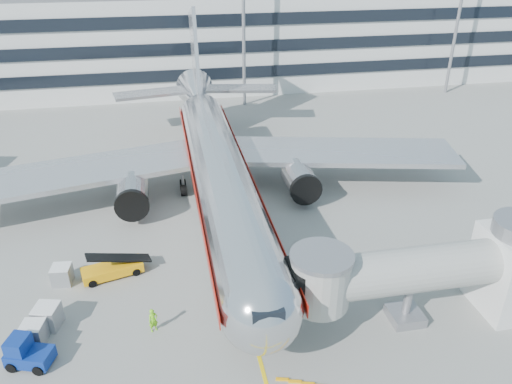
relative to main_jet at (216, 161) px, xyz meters
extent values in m
plane|color=gray|center=(0.00, -11.72, -4.23)|extent=(180.00, 180.00, 0.00)
cube|color=yellow|center=(0.00, -1.72, -4.23)|extent=(0.25, 70.00, 0.01)
cylinder|color=silver|center=(0.00, -3.72, -0.03)|extent=(5.00, 36.00, 5.00)
sphere|color=silver|center=(0.00, -21.72, -0.03)|extent=(5.00, 5.00, 5.00)
cone|color=silver|center=(0.00, 19.28, 0.57)|extent=(5.00, 10.00, 5.00)
cube|color=black|center=(0.00, -23.22, 1.09)|extent=(1.80, 1.20, 0.90)
cube|color=#B7B7BC|center=(13.00, 1.78, -0.83)|extent=(24.95, 12.07, 0.50)
cube|color=#B7B7BC|center=(-13.00, 1.78, -0.83)|extent=(24.95, 12.07, 0.50)
cylinder|color=#99999E|center=(8.00, -1.72, -2.03)|extent=(3.00, 4.20, 3.00)
cylinder|color=#99999E|center=(-8.00, -1.72, -2.03)|extent=(3.00, 4.20, 3.00)
cylinder|color=black|center=(8.00, -3.72, -2.03)|extent=(3.10, 0.50, 3.10)
cylinder|color=black|center=(-8.00, -3.72, -2.03)|extent=(3.10, 0.50, 3.10)
cube|color=#B7B7BC|center=(0.00, 19.78, 4.97)|extent=(0.45, 9.39, 13.72)
cube|color=#B7B7BC|center=(5.50, 20.28, 1.17)|extent=(10.41, 4.94, 0.35)
cube|color=#B7B7BC|center=(-5.50, 20.28, 1.17)|extent=(10.41, 4.94, 0.35)
cylinder|color=gray|center=(0.00, -19.72, -3.33)|extent=(0.24, 0.24, 1.80)
cylinder|color=black|center=(0.00, -19.72, -3.78)|extent=(0.35, 0.90, 0.90)
cylinder|color=gray|center=(3.20, 2.28, -3.23)|extent=(0.30, 0.30, 2.00)
cylinder|color=gray|center=(-3.20, 2.28, -3.23)|extent=(0.30, 0.30, 2.00)
cube|color=#9F150B|center=(2.52, -3.72, 0.27)|extent=(0.06, 38.00, 0.90)
cube|color=#9F150B|center=(-2.52, -3.72, 0.27)|extent=(0.06, 38.00, 0.90)
cube|color=silver|center=(18.00, -19.72, -1.23)|extent=(4.00, 4.50, 6.00)
cylinder|color=#A8A8A3|center=(10.50, -19.72, -0.03)|extent=(13.00, 3.00, 3.00)
cylinder|color=#A8A8A3|center=(4.20, -19.72, -0.03)|extent=(3.80, 3.80, 3.40)
cylinder|color=gray|center=(4.20, -19.72, 1.87)|extent=(4.00, 4.00, 0.30)
cube|color=black|center=(2.90, -19.72, -0.03)|extent=(1.40, 2.60, 2.60)
cylinder|color=gray|center=(10.50, -19.72, -2.63)|extent=(0.56, 0.56, 3.20)
cube|color=gray|center=(10.50, -19.72, -3.88)|extent=(2.20, 2.20, 0.70)
cylinder|color=black|center=(9.60, -19.72, -3.88)|extent=(0.35, 0.70, 0.70)
cylinder|color=black|center=(11.40, -19.72, -3.88)|extent=(0.35, 0.70, 0.70)
cube|color=silver|center=(0.00, 46.28, 3.27)|extent=(150.00, 24.00, 15.00)
cube|color=black|center=(0.00, 34.18, -0.23)|extent=(150.00, 0.30, 1.80)
cube|color=black|center=(0.00, 34.18, 3.77)|extent=(150.00, 0.30, 1.80)
cube|color=black|center=(0.00, 34.18, 7.77)|extent=(150.00, 0.30, 1.80)
cylinder|color=gray|center=(8.00, 30.28, 8.27)|extent=(0.50, 0.50, 25.00)
cylinder|color=gray|center=(42.00, 30.28, 8.27)|extent=(0.50, 0.50, 25.00)
cube|color=#FFA80A|center=(-9.48, -10.79, -3.67)|extent=(4.81, 2.74, 0.72)
cube|color=black|center=(-9.48, -10.79, -2.74)|extent=(4.90, 2.30, 1.58)
cylinder|color=black|center=(-11.26, -10.50, -3.93)|extent=(0.67, 0.44, 0.62)
cylinder|color=black|center=(-10.90, -11.90, -3.93)|extent=(0.67, 0.44, 0.62)
cylinder|color=black|center=(-8.06, -9.67, -3.93)|extent=(0.67, 0.44, 0.62)
cylinder|color=black|center=(-7.70, -11.07, -3.93)|extent=(0.67, 0.44, 0.62)
cube|color=navy|center=(-13.89, -19.03, -3.61)|extent=(3.02, 2.30, 0.86)
cube|color=navy|center=(-14.43, -18.84, -2.75)|extent=(1.54, 1.72, 1.05)
cube|color=black|center=(-14.43, -18.84, -2.42)|extent=(1.39, 1.51, 0.10)
cylinder|color=black|center=(-14.47, -18.07, -3.90)|extent=(0.73, 0.48, 0.67)
cylinder|color=black|center=(-14.93, -19.43, -3.90)|extent=(0.73, 0.48, 0.67)
cylinder|color=black|center=(-12.84, -18.62, -3.90)|extent=(0.73, 0.48, 0.67)
cylinder|color=black|center=(-13.30, -19.98, -3.90)|extent=(0.73, 0.48, 0.67)
cube|color=#A5A7AC|center=(-13.38, -15.70, -3.44)|extent=(1.88, 1.88, 1.59)
cube|color=white|center=(-13.38, -15.70, -2.62)|extent=(1.88, 1.88, 0.06)
cube|color=#A5A7AC|center=(-13.13, -10.98, -3.52)|extent=(1.53, 1.53, 1.44)
cube|color=white|center=(-13.13, -10.98, -2.78)|extent=(1.53, 1.53, 0.05)
cube|color=#A5A7AC|center=(-14.01, -17.14, -3.51)|extent=(1.64, 1.64, 1.45)
cube|color=white|center=(-14.01, -17.14, -2.77)|extent=(1.64, 1.64, 0.05)
imported|color=#73DB17|center=(-6.42, -17.51, -3.36)|extent=(0.75, 0.64, 1.74)
camera|label=1|loc=(-4.58, -43.67, 19.40)|focal=35.00mm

